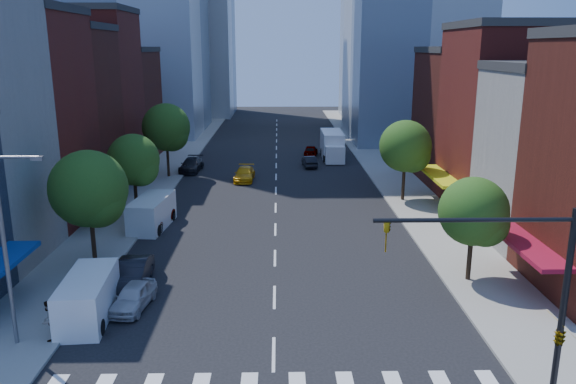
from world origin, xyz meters
name	(u,v)px	position (x,y,z in m)	size (l,w,h in m)	color
ground	(274,354)	(0.00, 0.00, 0.00)	(220.00, 220.00, 0.00)	black
sidewalk_left	(167,169)	(-12.50, 40.00, 0.07)	(5.00, 120.00, 0.15)	gray
sidewalk_right	(385,168)	(12.50, 40.00, 0.07)	(5.00, 120.00, 0.15)	gray
bldg_left_2	(1,122)	(-21.00, 20.50, 8.00)	(12.00, 9.00, 16.00)	maroon
bldg_left_3	(46,115)	(-21.00, 29.00, 7.50)	(12.00, 8.00, 15.00)	#4D1B13
bldg_left_4	(77,96)	(-21.00, 37.50, 8.50)	(12.00, 9.00, 17.00)	maroon
bldg_left_5	(106,106)	(-21.00, 47.00, 6.50)	(12.00, 10.00, 13.00)	#4D1B13
bldg_right_2	(524,121)	(21.00, 24.00, 7.50)	(12.00, 10.00, 15.00)	maroon
bldg_right_3	(482,118)	(21.00, 34.00, 6.50)	(12.00, 10.00, 13.00)	#4D1B13
traffic_signal	(547,315)	(9.94, -4.50, 4.16)	(7.24, 2.24, 8.00)	black
streetlight	(8,238)	(-11.81, 1.00, 5.28)	(2.25, 0.25, 9.00)	slate
tree_left_near	(91,192)	(-11.35, 10.92, 4.87)	(4.80, 4.80, 7.30)	black
tree_left_mid	(135,162)	(-11.35, 21.92, 4.53)	(4.20, 4.20, 6.65)	black
tree_left_far	(168,129)	(-11.35, 35.92, 5.20)	(5.00, 5.00, 7.75)	black
tree_right_near	(476,214)	(11.65, 7.92, 4.19)	(4.00, 4.00, 6.20)	black
tree_right_far	(407,148)	(11.65, 25.92, 4.86)	(4.60, 4.60, 7.20)	black
parked_car_front	(133,296)	(-7.50, 4.80, 0.66)	(1.57, 3.90, 1.33)	#B6B6BB
parked_car_second	(133,274)	(-8.23, 7.60, 0.79)	(1.66, 4.77, 1.57)	black
parked_car_third	(153,218)	(-9.50, 18.79, 0.70)	(2.33, 5.05, 1.40)	#999999
parked_car_rear	(191,165)	(-9.50, 38.94, 0.74)	(2.09, 5.13, 1.49)	black
cargo_van_near	(87,299)	(-9.49, 3.55, 1.13)	(2.55, 5.52, 2.29)	white
cargo_van_far	(151,213)	(-9.52, 18.56, 1.18)	(2.80, 5.80, 2.39)	silver
taxi	(244,174)	(-3.29, 34.36, 0.69)	(1.94, 4.78, 1.39)	#E2A00B
traffic_car_oncoming	(309,161)	(3.88, 41.20, 0.65)	(1.37, 3.93, 1.30)	black
traffic_car_far	(311,151)	(4.43, 48.09, 0.68)	(1.60, 3.98, 1.36)	#999999
box_truck	(332,146)	(7.00, 46.21, 1.57)	(2.62, 8.27, 3.33)	white
pedestrian_far	(49,320)	(-10.50, 1.26, 1.14)	(0.96, 0.75, 1.97)	#999999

